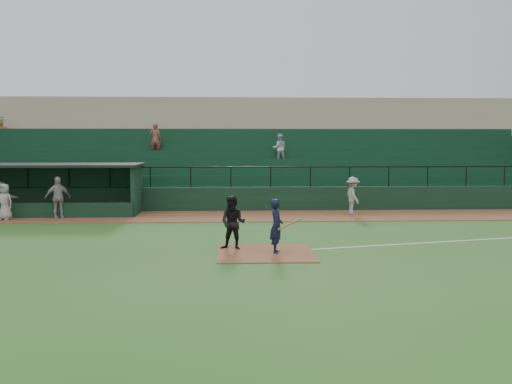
{
  "coord_description": "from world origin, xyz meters",
  "views": [
    {
      "loc": [
        -1.18,
        -18.81,
        3.49
      ],
      "look_at": [
        0.0,
        5.0,
        1.4
      ],
      "focal_mm": 40.78,
      "sensor_mm": 36.0,
      "label": 1
    }
  ],
  "objects": [
    {
      "name": "ground",
      "position": [
        0.0,
        0.0,
        0.0
      ],
      "size": [
        90.0,
        90.0,
        0.0
      ],
      "primitive_type": "plane",
      "color": "#2B5B1D",
      "rests_on": "ground"
    },
    {
      "name": "dugout_player_b",
      "position": [
        -10.99,
        7.11,
        0.83
      ],
      "size": [
        0.9,
        0.71,
        1.6
      ],
      "primitive_type": "imported",
      "rotation": [
        0.0,
        0.0,
        -0.29
      ],
      "color": "#A6A29C",
      "rests_on": "warning_track"
    },
    {
      "name": "home_plate_dirt",
      "position": [
        0.0,
        -1.0,
        0.01
      ],
      "size": [
        3.0,
        3.0,
        0.03
      ],
      "primitive_type": "cube",
      "color": "brown",
      "rests_on": "ground"
    },
    {
      "name": "batter_at_plate",
      "position": [
        0.34,
        -0.99,
        0.85
      ],
      "size": [
        1.03,
        0.7,
        1.71
      ],
      "color": "black",
      "rests_on": "ground"
    },
    {
      "name": "warning_track",
      "position": [
        0.0,
        8.0,
        0.01
      ],
      "size": [
        40.0,
        4.0,
        0.03
      ],
      "primitive_type": "cube",
      "color": "brown",
      "rests_on": "ground"
    },
    {
      "name": "runner",
      "position": [
        4.75,
        8.23,
        0.92
      ],
      "size": [
        0.8,
        1.22,
        1.78
      ],
      "primitive_type": "imported",
      "rotation": [
        0.0,
        0.0,
        1.7
      ],
      "color": "#9E9A94",
      "rests_on": "warning_track"
    },
    {
      "name": "dugout",
      "position": [
        -9.75,
        9.56,
        1.33
      ],
      "size": [
        8.9,
        3.2,
        2.42
      ],
      "color": "black",
      "rests_on": "ground"
    },
    {
      "name": "foul_line",
      "position": [
        8.0,
        1.2,
        0.01
      ],
      "size": [
        17.49,
        4.44,
        0.01
      ],
      "primitive_type": "cube",
      "rotation": [
        0.0,
        0.0,
        0.24
      ],
      "color": "white",
      "rests_on": "ground"
    },
    {
      "name": "stadium_structure",
      "position": [
        -0.0,
        16.46,
        2.3
      ],
      "size": [
        38.0,
        13.08,
        6.4
      ],
      "color": "black",
      "rests_on": "ground"
    },
    {
      "name": "dugout_player_c",
      "position": [
        -11.46,
        7.94,
        0.87
      ],
      "size": [
        1.61,
        0.75,
        1.67
      ],
      "primitive_type": "imported",
      "rotation": [
        0.0,
        0.0,
        2.97
      ],
      "color": "gray",
      "rests_on": "warning_track"
    },
    {
      "name": "umpire",
      "position": [
        -1.0,
        -0.3,
        0.87
      ],
      "size": [
        1.01,
        0.89,
        1.74
      ],
      "primitive_type": "imported",
      "rotation": [
        0.0,
        0.0,
        -0.32
      ],
      "color": "black",
      "rests_on": "ground"
    },
    {
      "name": "dugout_player_a",
      "position": [
        -8.8,
        7.56,
        0.97
      ],
      "size": [
        1.19,
        0.9,
        1.87
      ],
      "primitive_type": "imported",
      "rotation": [
        0.0,
        0.0,
        0.46
      ],
      "color": "#ACA6A1",
      "rests_on": "warning_track"
    }
  ]
}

